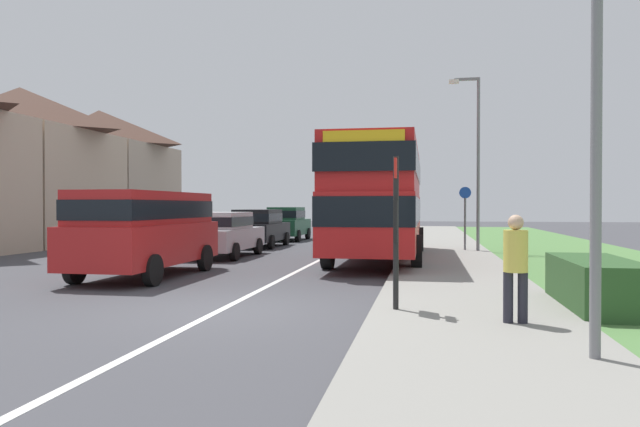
{
  "coord_description": "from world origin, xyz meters",
  "views": [
    {
      "loc": [
        3.49,
        -9.59,
        1.8
      ],
      "look_at": [
        0.79,
        5.3,
        1.6
      ],
      "focal_mm": 33.09,
      "sensor_mm": 36.0,
      "label": 1
    }
  ],
  "objects_px": {
    "double_decker_bus": "(379,195)",
    "parked_car_silver": "(223,232)",
    "pedestrian_at_stop": "(516,263)",
    "cycle_route_sign": "(465,216)",
    "parked_van_red": "(146,226)",
    "parked_car_dark_green": "(287,222)",
    "parked_car_black": "(258,226)",
    "street_lamp_mid": "(475,151)",
    "bus_stop_sign": "(396,222)"
  },
  "relations": [
    {
      "from": "double_decker_bus",
      "to": "parked_car_dark_green",
      "type": "distance_m",
      "value": 12.06
    },
    {
      "from": "double_decker_bus",
      "to": "street_lamp_mid",
      "type": "relative_size",
      "value": 1.51
    },
    {
      "from": "parked_van_red",
      "to": "bus_stop_sign",
      "type": "bearing_deg",
      "value": -33.03
    },
    {
      "from": "double_decker_bus",
      "to": "pedestrian_at_stop",
      "type": "relative_size",
      "value": 5.96
    },
    {
      "from": "parked_van_red",
      "to": "bus_stop_sign",
      "type": "relative_size",
      "value": 1.96
    },
    {
      "from": "parked_van_red",
      "to": "double_decker_bus",
      "type": "bearing_deg",
      "value": 44.79
    },
    {
      "from": "parked_van_red",
      "to": "parked_car_silver",
      "type": "height_order",
      "value": "parked_van_red"
    },
    {
      "from": "parked_car_dark_green",
      "to": "bus_stop_sign",
      "type": "height_order",
      "value": "bus_stop_sign"
    },
    {
      "from": "cycle_route_sign",
      "to": "parked_van_red",
      "type": "bearing_deg",
      "value": -132.38
    },
    {
      "from": "double_decker_bus",
      "to": "street_lamp_mid",
      "type": "bearing_deg",
      "value": 47.12
    },
    {
      "from": "double_decker_bus",
      "to": "cycle_route_sign",
      "type": "xyz_separation_m",
      "value": [
        2.96,
        3.8,
        -0.71
      ]
    },
    {
      "from": "bus_stop_sign",
      "to": "cycle_route_sign",
      "type": "bearing_deg",
      "value": 81.85
    },
    {
      "from": "bus_stop_sign",
      "to": "parked_car_dark_green",
      "type": "bearing_deg",
      "value": 108.27
    },
    {
      "from": "parked_car_black",
      "to": "pedestrian_at_stop",
      "type": "xyz_separation_m",
      "value": [
        8.47,
        -15.96,
        0.07
      ]
    },
    {
      "from": "double_decker_bus",
      "to": "parked_van_red",
      "type": "distance_m",
      "value": 7.73
    },
    {
      "from": "bus_stop_sign",
      "to": "parked_car_black",
      "type": "bearing_deg",
      "value": 113.98
    },
    {
      "from": "parked_car_black",
      "to": "parked_car_dark_green",
      "type": "bearing_deg",
      "value": 89.4
    },
    {
      "from": "parked_car_black",
      "to": "bus_stop_sign",
      "type": "height_order",
      "value": "bus_stop_sign"
    },
    {
      "from": "parked_van_red",
      "to": "parked_car_silver",
      "type": "bearing_deg",
      "value": 90.29
    },
    {
      "from": "double_decker_bus",
      "to": "bus_stop_sign",
      "type": "distance_m",
      "value": 9.7
    },
    {
      "from": "parked_van_red",
      "to": "bus_stop_sign",
      "type": "height_order",
      "value": "bus_stop_sign"
    },
    {
      "from": "bus_stop_sign",
      "to": "street_lamp_mid",
      "type": "distance_m",
      "value": 13.57
    },
    {
      "from": "parked_van_red",
      "to": "parked_car_black",
      "type": "relative_size",
      "value": 1.22
    },
    {
      "from": "parked_car_silver",
      "to": "pedestrian_at_stop",
      "type": "xyz_separation_m",
      "value": [
        8.26,
        -10.85,
        0.1
      ]
    },
    {
      "from": "parked_car_dark_green",
      "to": "pedestrian_at_stop",
      "type": "height_order",
      "value": "parked_car_dark_green"
    },
    {
      "from": "parked_van_red",
      "to": "bus_stop_sign",
      "type": "distance_m",
      "value": 7.74
    },
    {
      "from": "pedestrian_at_stop",
      "to": "street_lamp_mid",
      "type": "distance_m",
      "value": 14.31
    },
    {
      "from": "parked_van_red",
      "to": "parked_car_dark_green",
      "type": "distance_m",
      "value": 16.01
    },
    {
      "from": "cycle_route_sign",
      "to": "parked_car_dark_green",
      "type": "bearing_deg",
      "value": 141.71
    },
    {
      "from": "double_decker_bus",
      "to": "street_lamp_mid",
      "type": "height_order",
      "value": "street_lamp_mid"
    },
    {
      "from": "parked_car_dark_green",
      "to": "pedestrian_at_stop",
      "type": "distance_m",
      "value": 22.67
    },
    {
      "from": "pedestrian_at_stop",
      "to": "street_lamp_mid",
      "type": "bearing_deg",
      "value": 87.86
    },
    {
      "from": "parked_van_red",
      "to": "bus_stop_sign",
      "type": "xyz_separation_m",
      "value": [
        6.49,
        -4.22,
        0.26
      ]
    },
    {
      "from": "double_decker_bus",
      "to": "bus_stop_sign",
      "type": "relative_size",
      "value": 3.83
    },
    {
      "from": "pedestrian_at_stop",
      "to": "street_lamp_mid",
      "type": "xyz_separation_m",
      "value": [
        0.52,
        14.01,
        2.86
      ]
    },
    {
      "from": "pedestrian_at_stop",
      "to": "bus_stop_sign",
      "type": "xyz_separation_m",
      "value": [
        -1.74,
        0.83,
        0.56
      ]
    },
    {
      "from": "parked_van_red",
      "to": "parked_car_black",
      "type": "height_order",
      "value": "parked_van_red"
    },
    {
      "from": "double_decker_bus",
      "to": "parked_van_red",
      "type": "xyz_separation_m",
      "value": [
        -5.45,
        -5.41,
        -0.86
      ]
    },
    {
      "from": "pedestrian_at_stop",
      "to": "cycle_route_sign",
      "type": "height_order",
      "value": "cycle_route_sign"
    },
    {
      "from": "parked_car_silver",
      "to": "parked_car_black",
      "type": "xyz_separation_m",
      "value": [
        -0.21,
        5.11,
        0.03
      ]
    },
    {
      "from": "parked_car_silver",
      "to": "pedestrian_at_stop",
      "type": "relative_size",
      "value": 2.62
    },
    {
      "from": "parked_car_dark_green",
      "to": "street_lamp_mid",
      "type": "relative_size",
      "value": 0.61
    },
    {
      "from": "parked_car_dark_green",
      "to": "street_lamp_mid",
      "type": "distance_m",
      "value": 11.74
    },
    {
      "from": "double_decker_bus",
      "to": "parked_car_silver",
      "type": "height_order",
      "value": "double_decker_bus"
    },
    {
      "from": "parked_car_silver",
      "to": "parked_car_dark_green",
      "type": "height_order",
      "value": "parked_car_dark_green"
    },
    {
      "from": "double_decker_bus",
      "to": "parked_car_dark_green",
      "type": "xyz_separation_m",
      "value": [
        -5.64,
        10.59,
        -1.2
      ]
    },
    {
      "from": "parked_car_silver",
      "to": "street_lamp_mid",
      "type": "distance_m",
      "value": 9.79
    },
    {
      "from": "parked_van_red",
      "to": "parked_car_black",
      "type": "distance_m",
      "value": 10.92
    },
    {
      "from": "parked_van_red",
      "to": "cycle_route_sign",
      "type": "height_order",
      "value": "cycle_route_sign"
    },
    {
      "from": "double_decker_bus",
      "to": "bus_stop_sign",
      "type": "xyz_separation_m",
      "value": [
        1.03,
        -9.63,
        -0.6
      ]
    }
  ]
}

